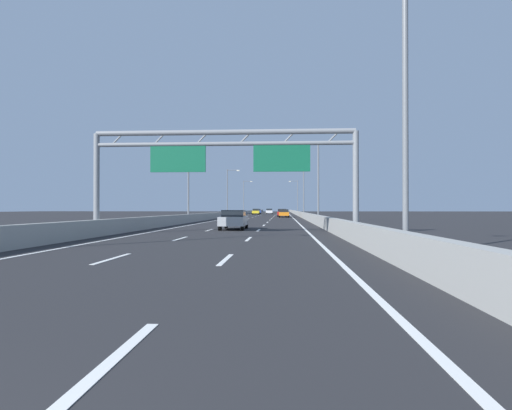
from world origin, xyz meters
The scene contains 54 objects.
ground_plane centered at (0.00, 100.00, 0.00)m, with size 260.00×260.00×0.00m, color #262628.
lane_dash_left_1 centered at (-1.80, 12.50, 0.01)m, with size 0.16×3.00×0.01m, color white.
lane_dash_left_2 centered at (-1.80, 21.50, 0.01)m, with size 0.16×3.00×0.01m, color white.
lane_dash_left_3 centered at (-1.80, 30.50, 0.01)m, with size 0.16×3.00×0.01m, color white.
lane_dash_left_4 centered at (-1.80, 39.50, 0.01)m, with size 0.16×3.00×0.01m, color white.
lane_dash_left_5 centered at (-1.80, 48.50, 0.01)m, with size 0.16×3.00×0.01m, color white.
lane_dash_left_6 centered at (-1.80, 57.50, 0.01)m, with size 0.16×3.00×0.01m, color white.
lane_dash_left_7 centered at (-1.80, 66.50, 0.01)m, with size 0.16×3.00×0.01m, color white.
lane_dash_left_8 centered at (-1.80, 75.50, 0.01)m, with size 0.16×3.00×0.01m, color white.
lane_dash_left_9 centered at (-1.80, 84.50, 0.01)m, with size 0.16×3.00×0.01m, color white.
lane_dash_left_10 centered at (-1.80, 93.50, 0.01)m, with size 0.16×3.00×0.01m, color white.
lane_dash_left_11 centered at (-1.80, 102.50, 0.01)m, with size 0.16×3.00×0.01m, color white.
lane_dash_left_12 centered at (-1.80, 111.50, 0.01)m, with size 0.16×3.00×0.01m, color white.
lane_dash_left_13 centered at (-1.80, 120.50, 0.01)m, with size 0.16×3.00×0.01m, color white.
lane_dash_left_14 centered at (-1.80, 129.50, 0.01)m, with size 0.16×3.00×0.01m, color white.
lane_dash_left_15 centered at (-1.80, 138.50, 0.01)m, with size 0.16×3.00×0.01m, color white.
lane_dash_left_16 centered at (-1.80, 147.50, 0.01)m, with size 0.16×3.00×0.01m, color white.
lane_dash_left_17 centered at (-1.80, 156.50, 0.01)m, with size 0.16×3.00×0.01m, color white.
lane_dash_right_0 centered at (1.80, 3.50, 0.01)m, with size 0.16×3.00×0.01m, color white.
lane_dash_right_1 centered at (1.80, 12.50, 0.01)m, with size 0.16×3.00×0.01m, color white.
lane_dash_right_2 centered at (1.80, 21.50, 0.01)m, with size 0.16×3.00×0.01m, color white.
lane_dash_right_3 centered at (1.80, 30.50, 0.01)m, with size 0.16×3.00×0.01m, color white.
lane_dash_right_4 centered at (1.80, 39.50, 0.01)m, with size 0.16×3.00×0.01m, color white.
lane_dash_right_5 centered at (1.80, 48.50, 0.01)m, with size 0.16×3.00×0.01m, color white.
lane_dash_right_6 centered at (1.80, 57.50, 0.01)m, with size 0.16×3.00×0.01m, color white.
lane_dash_right_7 centered at (1.80, 66.50, 0.01)m, with size 0.16×3.00×0.01m, color white.
lane_dash_right_8 centered at (1.80, 75.50, 0.01)m, with size 0.16×3.00×0.01m, color white.
lane_dash_right_9 centered at (1.80, 84.50, 0.01)m, with size 0.16×3.00×0.01m, color white.
lane_dash_right_10 centered at (1.80, 93.50, 0.01)m, with size 0.16×3.00×0.01m, color white.
lane_dash_right_11 centered at (1.80, 102.50, 0.01)m, with size 0.16×3.00×0.01m, color white.
lane_dash_right_12 centered at (1.80, 111.50, 0.01)m, with size 0.16×3.00×0.01m, color white.
lane_dash_right_13 centered at (1.80, 120.50, 0.01)m, with size 0.16×3.00×0.01m, color white.
lane_dash_right_14 centered at (1.80, 129.50, 0.01)m, with size 0.16×3.00×0.01m, color white.
lane_dash_right_15 centered at (1.80, 138.50, 0.01)m, with size 0.16×3.00×0.01m, color white.
lane_dash_right_16 centered at (1.80, 147.50, 0.01)m, with size 0.16×3.00×0.01m, color white.
lane_dash_right_17 centered at (1.80, 156.50, 0.01)m, with size 0.16×3.00×0.01m, color white.
edge_line_left centered at (-5.25, 88.00, 0.01)m, with size 0.16×176.00×0.01m, color white.
edge_line_right centered at (5.25, 88.00, 0.01)m, with size 0.16×176.00×0.01m, color white.
barrier_left centered at (-6.90, 110.00, 0.47)m, with size 0.45×220.00×0.95m.
barrier_right centered at (6.90, 110.00, 0.47)m, with size 0.45×220.00×0.95m.
sign_gantry centered at (0.08, 25.07, 4.81)m, with size 16.14×0.36×6.36m.
streetlamp_right_near centered at (7.47, 13.98, 5.40)m, with size 2.58×0.28×9.50m.
streetlamp_left_mid centered at (-7.47, 50.02, 5.40)m, with size 2.58×0.28×9.50m.
streetlamp_right_mid centered at (7.47, 50.02, 5.40)m, with size 2.58×0.28×9.50m.
streetlamp_left_far centered at (-7.47, 86.06, 5.40)m, with size 2.58×0.28×9.50m.
streetlamp_right_far centered at (7.47, 86.06, 5.40)m, with size 2.58×0.28×9.50m.
streetlamp_left_distant centered at (-7.47, 122.10, 5.40)m, with size 2.58×0.28×9.50m.
streetlamp_right_distant centered at (7.47, 122.10, 5.40)m, with size 2.58×0.28×9.50m.
orange_car centered at (3.74, 75.41, 0.73)m, with size 1.73×4.23×1.43m.
red_car centered at (3.37, 81.90, 0.76)m, with size 1.74×4.49×1.49m.
yellow_car centered at (-3.52, 111.99, 0.77)m, with size 1.81×4.44×1.50m.
white_car centered at (-0.24, 119.28, 0.78)m, with size 1.79×4.53×1.52m.
blue_car centered at (-3.49, 120.29, 0.76)m, with size 1.72×4.57×1.45m.
silver_car centered at (-0.13, 31.60, 0.76)m, with size 1.84×4.51×1.47m.
Camera 1 is at (3.58, -0.83, 1.60)m, focal length 30.32 mm.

